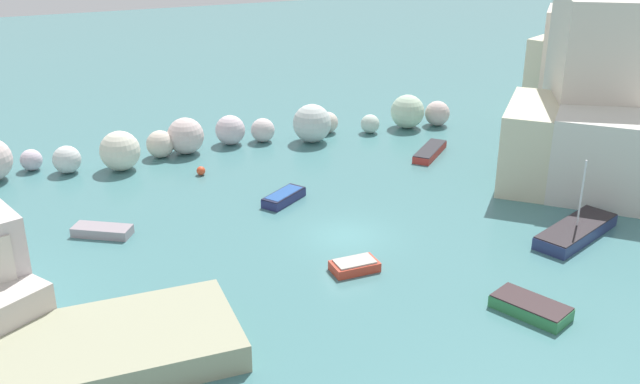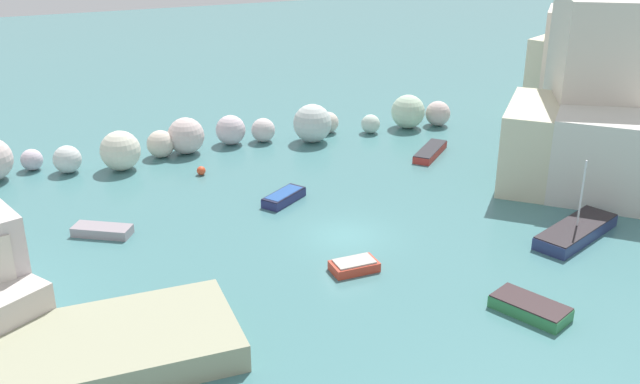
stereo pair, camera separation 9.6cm
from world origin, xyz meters
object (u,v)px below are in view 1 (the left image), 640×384
object	(u,v)px
moored_boat_0	(102,231)
moored_boat_2	(576,231)
stone_dock	(118,346)
moored_boat_5	(531,307)
moored_boat_3	(284,197)
moored_boat_4	(430,152)
channel_buoy	(201,171)
moored_boat_1	(355,266)

from	to	relation	value
moored_boat_0	moored_boat_2	world-z (taller)	moored_boat_2
stone_dock	moored_boat_5	bearing A→B (deg)	-10.34
stone_dock	moored_boat_3	xyz separation A→B (m)	(10.92, 12.21, -0.28)
moored_boat_0	moored_boat_3	distance (m)	10.34
moored_boat_2	moored_boat_4	size ratio (longest dim) A/B	1.58
channel_buoy	moored_boat_4	distance (m)	15.47
stone_dock	moored_boat_4	bearing A→B (deg)	35.32
stone_dock	moored_boat_2	distance (m)	23.75
stone_dock	moored_boat_3	world-z (taller)	stone_dock
moored_boat_5	moored_boat_3	bearing A→B (deg)	-3.46
moored_boat_3	channel_buoy	bearing A→B (deg)	-95.20
moored_boat_1	moored_boat_4	size ratio (longest dim) A/B	0.59
moored_boat_1	moored_boat_5	distance (m)	8.32
moored_boat_4	moored_boat_5	world-z (taller)	moored_boat_5
moored_boat_1	channel_buoy	bearing A→B (deg)	-76.59
stone_dock	moored_boat_1	world-z (taller)	stone_dock
channel_buoy	moored_boat_5	world-z (taller)	moored_boat_5
moored_boat_1	moored_boat_5	xyz separation A→B (m)	(5.51, -6.24, 0.04)
moored_boat_2	moored_boat_3	bearing A→B (deg)	-61.66
stone_dock	channel_buoy	distance (m)	19.61
moored_boat_0	moored_boat_1	xyz separation A→B (m)	(10.80, -8.34, 0.01)
channel_buoy	moored_boat_5	size ratio (longest dim) A/B	0.16
channel_buoy	moored_boat_1	world-z (taller)	channel_buoy
stone_dock	moored_boat_2	size ratio (longest dim) A/B	1.53
moored_boat_3	moored_boat_5	xyz separation A→B (m)	(5.99, -15.29, 0.00)
moored_boat_5	moored_boat_1	bearing A→B (deg)	16.57
moored_boat_2	moored_boat_5	xyz separation A→B (m)	(-6.72, -5.33, -0.06)
moored_boat_5	stone_dock	bearing A→B (deg)	54.81
moored_boat_0	moored_boat_5	world-z (taller)	moored_boat_5
moored_boat_3	moored_boat_5	bearing A→B (deg)	75.54
moored_boat_5	moored_boat_4	bearing A→B (deg)	-41.71
moored_boat_3	moored_boat_5	world-z (taller)	moored_boat_5
channel_buoy	stone_dock	bearing A→B (deg)	-112.18
moored_boat_0	moored_boat_1	size ratio (longest dim) A/B	1.43
channel_buoy	moored_boat_5	distance (m)	23.27
stone_dock	moored_boat_5	world-z (taller)	stone_dock
moored_boat_2	moored_boat_3	xyz separation A→B (m)	(-12.72, 9.96, -0.06)
moored_boat_4	moored_boat_5	xyz separation A→B (m)	(-5.81, -19.19, 0.04)
moored_boat_0	moored_boat_1	bearing A→B (deg)	-6.89
channel_buoy	moored_boat_0	size ratio (longest dim) A/B	0.17
stone_dock	moored_boat_3	size ratio (longest dim) A/B	3.02
moored_boat_0	moored_boat_5	size ratio (longest dim) A/B	0.89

